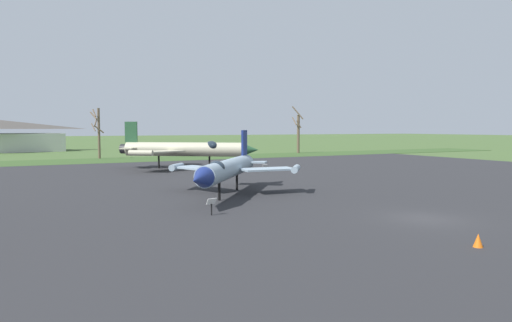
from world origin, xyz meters
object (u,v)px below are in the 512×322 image
Objects in this scene: traffic_cone at (478,241)px; info_placard_front_right at (265,167)px; jet_fighter_rear_center at (227,169)px; info_placard_rear_center at (211,205)px; jet_fighter_front_right at (185,149)px.

info_placard_front_right is at bearing 76.78° from traffic_cone.
jet_fighter_rear_center is at bearing 100.59° from traffic_cone.
jet_fighter_rear_center is at bearing 59.47° from info_placard_rear_center.
info_placard_rear_center is at bearing -105.78° from jet_fighter_front_right.
jet_fighter_rear_center is (-11.35, -15.13, 1.46)m from info_placard_front_right.
traffic_cone is (-7.89, -33.61, -0.29)m from info_placard_front_right.
jet_fighter_rear_center is at bearing -126.88° from info_placard_front_right.
info_placard_rear_center is at bearing -125.04° from info_placard_front_right.
info_placard_front_right is at bearing 54.96° from info_placard_rear_center.
jet_fighter_front_right reaches higher than info_placard_rear_center.
info_placard_front_right is 0.89× the size of info_placard_rear_center.
traffic_cone is at bearing -79.41° from jet_fighter_rear_center.
jet_fighter_rear_center is at bearing -101.04° from jet_fighter_front_right.
info_placard_rear_center is 1.65× the size of traffic_cone.
jet_fighter_rear_center is (-4.55, -23.34, -0.43)m from jet_fighter_front_right.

